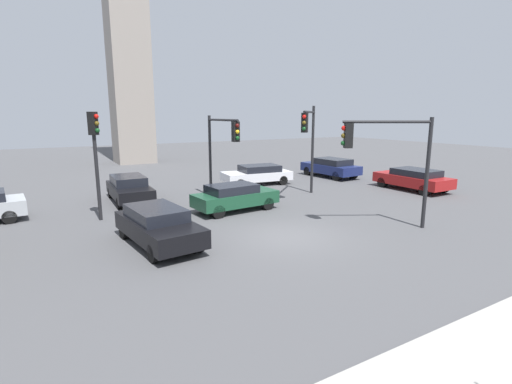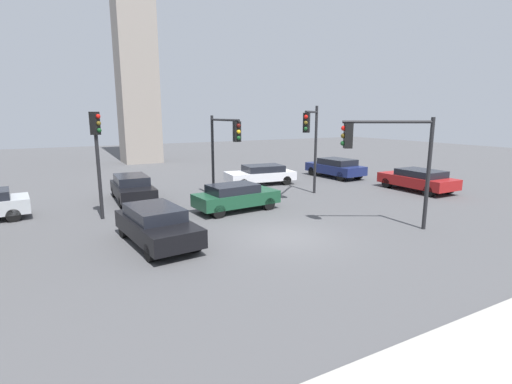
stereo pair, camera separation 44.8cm
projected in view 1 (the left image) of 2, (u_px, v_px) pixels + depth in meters
name	position (u px, v px, depth m)	size (l,w,h in m)	color
ground_plane	(288.00, 236.00, 15.03)	(102.52, 102.52, 0.00)	#4C4C4F
traffic_light_0	(95.00, 145.00, 16.72)	(0.47, 0.47, 4.84)	black
traffic_light_1	(309.00, 134.00, 21.22)	(2.69, 2.58, 5.23)	black
traffic_light_2	(387.00, 149.00, 15.51)	(3.27, 1.94, 4.62)	black
traffic_light_3	(222.00, 141.00, 20.29)	(0.33, 3.74, 4.68)	black
car_0	(158.00, 225.00, 13.95)	(2.30, 4.63, 1.39)	black
car_1	(413.00, 179.00, 24.17)	(2.10, 4.68, 1.36)	maroon
car_2	(257.00, 174.00, 26.15)	(4.83, 2.54, 1.32)	silver
car_4	(331.00, 167.00, 29.25)	(2.32, 4.77, 1.44)	navy
car_5	(235.00, 197.00, 18.89)	(4.33, 2.10, 1.35)	#19472D
car_6	(129.00, 188.00, 20.99)	(1.98, 4.49, 1.40)	black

